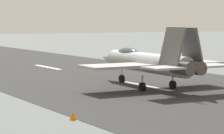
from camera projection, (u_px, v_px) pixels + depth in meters
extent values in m
plane|color=slate|center=(149.00, 87.00, 49.00)|extent=(400.00, 400.00, 0.00)
cube|color=#2D2E2E|center=(149.00, 87.00, 49.00)|extent=(240.00, 26.00, 0.02)
cube|color=white|center=(146.00, 86.00, 49.46)|extent=(8.00, 0.70, 0.00)
cube|color=white|center=(47.00, 67.00, 69.77)|extent=(8.00, 0.70, 0.00)
cylinder|color=#A1A5A8|center=(147.00, 63.00, 48.10)|extent=(11.99, 2.03, 1.79)
cone|color=#A1A5A8|center=(108.00, 58.00, 54.53)|extent=(2.79, 1.58, 1.52)
ellipsoid|color=#3F5160|center=(128.00, 53.00, 50.99)|extent=(3.62, 1.17, 1.10)
cylinder|color=#47423D|center=(182.00, 68.00, 42.47)|extent=(2.22, 1.14, 1.10)
cylinder|color=#47423D|center=(193.00, 68.00, 43.00)|extent=(2.22, 1.14, 1.10)
cube|color=#A1A5A8|center=(116.00, 66.00, 45.42)|extent=(3.51, 5.83, 0.24)
cube|color=#A1A5A8|center=(187.00, 63.00, 49.04)|extent=(3.51, 5.83, 0.24)
cube|color=#A1A5A8|center=(163.00, 68.00, 41.58)|extent=(2.45, 2.85, 0.16)
cube|color=#A1A5A8|center=(211.00, 65.00, 43.87)|extent=(2.45, 2.85, 0.16)
cube|color=#515153|center=(172.00, 47.00, 42.96)|extent=(2.62, 1.00, 3.14)
cube|color=#515153|center=(190.00, 46.00, 43.82)|extent=(2.62, 1.00, 3.14)
cylinder|color=silver|center=(122.00, 76.00, 52.25)|extent=(0.18, 0.18, 1.40)
cylinder|color=black|center=(122.00, 79.00, 52.28)|extent=(0.77, 0.31, 0.76)
cylinder|color=silver|center=(142.00, 83.00, 45.90)|extent=(0.18, 0.18, 1.40)
cylinder|color=black|center=(142.00, 87.00, 45.92)|extent=(0.77, 0.31, 0.76)
cylinder|color=silver|center=(173.00, 81.00, 47.42)|extent=(0.18, 0.18, 1.40)
cylinder|color=black|center=(173.00, 85.00, 47.45)|extent=(0.77, 0.31, 0.76)
cone|color=orange|center=(73.00, 116.00, 32.52)|extent=(0.44, 0.44, 0.55)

